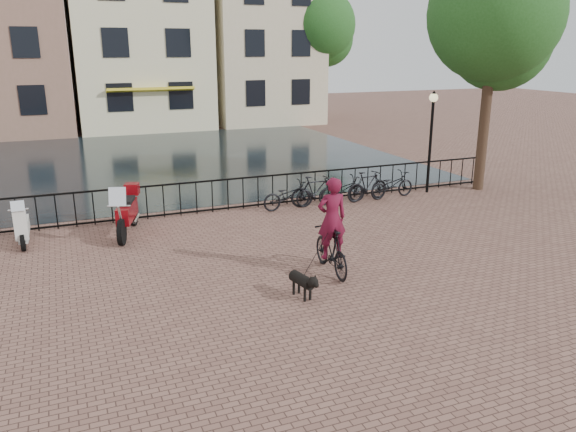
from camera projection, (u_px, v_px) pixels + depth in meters
name	position (u px, v px, depth m)	size (l,w,h in m)	color
ground	(348.00, 319.00, 10.59)	(100.00, 100.00, 0.00)	brown
canal_water	(172.00, 159.00, 25.94)	(20.00, 20.00, 0.00)	black
railing	(228.00, 195.00, 17.54)	(20.00, 0.05, 1.02)	black
canal_house_mid	(136.00, 32.00, 35.69)	(8.00, 9.50, 11.80)	beige
canal_house_right	(254.00, 22.00, 38.36)	(7.00, 9.00, 13.30)	#C7BA93
tree_near_right	(495.00, 15.00, 18.67)	(4.48, 4.48, 8.24)	black
tree_far_right	(319.00, 25.00, 37.05)	(4.76, 4.76, 8.76)	black
lamp_post	(432.00, 125.00, 19.25)	(0.30, 0.30, 3.45)	black
cyclist	(332.00, 231.00, 12.51)	(0.85, 1.93, 2.59)	black
dog	(302.00, 284.00, 11.44)	(0.46, 0.93, 0.60)	black
motorcycle	(127.00, 206.00, 15.17)	(1.18, 2.29, 1.59)	maroon
scooter	(22.00, 219.00, 14.47)	(0.42, 1.45, 1.35)	silver
parked_bike_0	(288.00, 195.00, 17.67)	(0.60, 1.72, 0.90)	black
parked_bike_1	(316.00, 191.00, 18.00)	(0.47, 1.66, 1.00)	black
parked_bike_2	(342.00, 190.00, 18.36)	(0.60, 1.72, 0.90)	black
parked_bike_3	(367.00, 186.00, 18.69)	(0.47, 1.66, 1.00)	black
parked_bike_4	(392.00, 185.00, 19.04)	(0.60, 1.72, 0.90)	black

